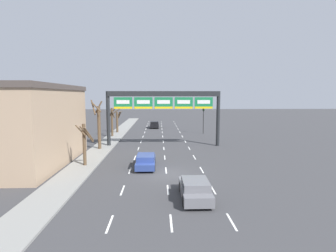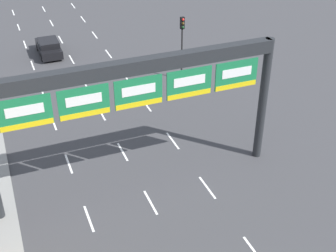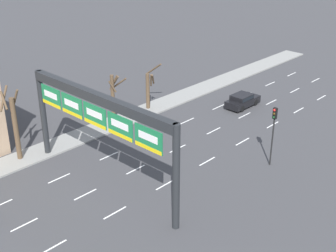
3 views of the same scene
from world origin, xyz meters
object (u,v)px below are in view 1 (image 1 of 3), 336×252
(car_grey, at_px, (195,188))
(traffic_light_near_gantry, at_px, (203,114))
(car_blue, at_px, (146,160))
(tree_bare_furthest, at_px, (85,142))
(tree_bare_closest, at_px, (117,120))
(tree_bare_second, at_px, (99,124))
(sign_gantry, at_px, (164,103))
(tree_bare_third, at_px, (112,120))
(car_black, at_px, (154,124))

(car_grey, height_order, traffic_light_near_gantry, traffic_light_near_gantry)
(car_blue, xyz_separation_m, tree_bare_furthest, (-5.83, 0.47, 1.75))
(car_blue, bearing_deg, tree_bare_closest, 105.03)
(traffic_light_near_gantry, relative_size, tree_bare_second, 0.81)
(tree_bare_second, xyz_separation_m, tree_bare_furthest, (0.46, -7.97, -0.82))
(tree_bare_second, bearing_deg, sign_gantry, 14.85)
(sign_gantry, height_order, car_blue, sign_gantry)
(tree_bare_second, bearing_deg, tree_bare_closest, 90.09)
(car_grey, relative_size, tree_bare_third, 0.92)
(sign_gantry, relative_size, tree_bare_third, 3.28)
(sign_gantry, bearing_deg, tree_bare_closest, 122.43)
(tree_bare_furthest, bearing_deg, tree_bare_second, 93.34)
(sign_gantry, bearing_deg, car_blue, -100.13)
(sign_gantry, height_order, car_grey, sign_gantry)
(car_grey, bearing_deg, traffic_light_near_gantry, 79.33)
(sign_gantry, bearing_deg, tree_bare_furthest, -127.31)
(tree_bare_third, bearing_deg, car_blue, -71.10)
(car_blue, relative_size, tree_bare_closest, 0.92)
(tree_bare_closest, bearing_deg, tree_bare_second, -89.91)
(tree_bare_second, bearing_deg, traffic_light_near_gantry, 41.12)
(car_grey, height_order, car_black, car_black)
(car_black, distance_m, tree_bare_third, 13.75)
(car_black, distance_m, tree_bare_closest, 9.92)
(car_blue, height_order, tree_bare_closest, tree_bare_closest)
(car_black, xyz_separation_m, tree_bare_third, (-6.83, -11.76, 2.04))
(tree_bare_furthest, bearing_deg, tree_bare_closest, 91.21)
(tree_bare_furthest, bearing_deg, sign_gantry, 52.69)
(sign_gantry, distance_m, traffic_light_near_gantry, 13.75)
(car_blue, distance_m, car_black, 30.72)
(tree_bare_closest, bearing_deg, tree_bare_third, -92.11)
(car_grey, relative_size, tree_bare_closest, 0.90)
(car_black, bearing_deg, tree_bare_furthest, -101.53)
(car_grey, xyz_separation_m, car_blue, (-3.64, 7.76, -0.03))
(car_blue, relative_size, traffic_light_near_gantry, 0.87)
(car_black, bearing_deg, tree_bare_second, -106.58)
(tree_bare_third, bearing_deg, traffic_light_near_gantry, 10.96)
(traffic_light_near_gantry, relative_size, tree_bare_third, 1.07)
(car_blue, distance_m, tree_bare_second, 10.84)
(tree_bare_third, bearing_deg, car_black, 59.86)
(car_black, bearing_deg, tree_bare_closest, -132.87)
(sign_gantry, bearing_deg, tree_bare_second, -165.15)
(tree_bare_third, bearing_deg, car_grey, -69.23)
(sign_gantry, xyz_separation_m, car_blue, (-1.90, -10.61, -5.17))
(tree_bare_closest, height_order, tree_bare_second, tree_bare_second)
(car_grey, bearing_deg, car_black, 94.91)
(traffic_light_near_gantry, bearing_deg, car_black, 135.66)
(car_grey, relative_size, tree_bare_second, 0.69)
(car_black, bearing_deg, car_grey, -85.09)
(tree_bare_closest, relative_size, tree_bare_third, 1.02)
(sign_gantry, xyz_separation_m, car_grey, (1.74, -18.37, -5.14))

